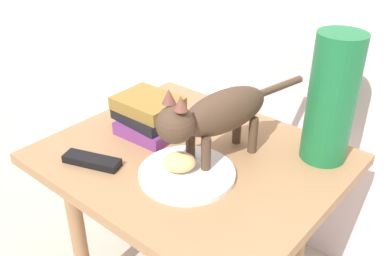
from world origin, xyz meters
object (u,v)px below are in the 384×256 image
object	(u,v)px
candle_jar	(217,104)
cat	(216,115)
tv_remote	(92,161)
plate	(187,173)
bread_roll	(179,162)
book_stack	(150,115)
side_table	(192,176)
green_vase	(332,99)

from	to	relation	value
candle_jar	cat	bearing A→B (deg)	-54.15
cat	tv_remote	bearing A→B (deg)	-136.46
plate	bread_roll	world-z (taller)	bread_roll
book_stack	candle_jar	bearing A→B (deg)	67.70
plate	side_table	bearing A→B (deg)	122.99
bread_roll	green_vase	bearing A→B (deg)	53.19
book_stack	tv_remote	world-z (taller)	book_stack
tv_remote	candle_jar	bearing A→B (deg)	59.08
plate	cat	size ratio (longest dim) A/B	0.50
bread_roll	book_stack	world-z (taller)	book_stack
bread_roll	green_vase	xyz separation A→B (m)	(0.23, 0.30, 0.13)
green_vase	candle_jar	world-z (taller)	green_vase
plate	green_vase	bearing A→B (deg)	54.04
book_stack	tv_remote	bearing A→B (deg)	-88.68
side_table	tv_remote	distance (m)	0.27
plate	bread_roll	size ratio (longest dim) A/B	2.95
bread_roll	candle_jar	world-z (taller)	candle_jar
plate	candle_jar	bearing A→B (deg)	114.59
side_table	book_stack	xyz separation A→B (m)	(-0.17, 0.02, 0.12)
plate	bread_roll	bearing A→B (deg)	-143.64
cat	tv_remote	world-z (taller)	cat
tv_remote	plate	bearing A→B (deg)	8.24
bread_roll	candle_jar	xyz separation A→B (m)	(-0.12, 0.31, -0.00)
cat	green_vase	bearing A→B (deg)	43.84
candle_jar	bread_roll	bearing A→B (deg)	-68.51
candle_jar	plate	bearing A→B (deg)	-65.41
candle_jar	tv_remote	distance (m)	0.43
green_vase	bread_roll	bearing A→B (deg)	-126.81
green_vase	candle_jar	size ratio (longest dim) A/B	3.89
bread_roll	tv_remote	bearing A→B (deg)	-152.21
side_table	bread_roll	bearing A→B (deg)	-67.79
side_table	green_vase	size ratio (longest dim) A/B	2.23
green_vase	candle_jar	distance (m)	0.37
cat	candle_jar	distance (m)	0.27
cat	green_vase	distance (m)	0.28
side_table	plate	world-z (taller)	plate
book_stack	tv_remote	xyz separation A→B (m)	(0.00, -0.21, -0.04)
bread_roll	book_stack	bearing A→B (deg)	152.78
book_stack	plate	bearing A→B (deg)	-23.28
cat	tv_remote	size ratio (longest dim) A/B	3.15
candle_jar	book_stack	bearing A→B (deg)	-112.30
green_vase	candle_jar	bearing A→B (deg)	178.62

